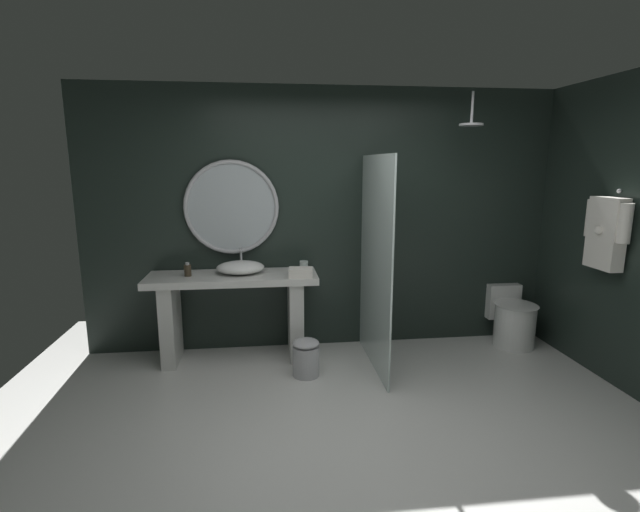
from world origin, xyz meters
TOP-DOWN VIEW (x-y plane):
  - ground_plane at (0.00, 0.00)m, footprint 5.76×5.76m
  - back_wall_panel at (0.00, 1.90)m, footprint 4.80×0.10m
  - side_wall_right at (2.35, 0.76)m, footprint 0.10×2.47m
  - vanity_counter at (-0.94, 1.57)m, footprint 1.59×0.52m
  - vessel_sink at (-0.87, 1.61)m, footprint 0.45×0.37m
  - tumbler_cup at (-0.27, 1.61)m, footprint 0.08×0.08m
  - soap_dispenser at (-1.35, 1.56)m, footprint 0.07×0.07m
  - round_wall_mirror at (-0.94, 1.81)m, footprint 0.91×0.04m
  - shower_glass_panel at (0.36, 1.28)m, footprint 0.02×1.14m
  - rain_shower_head at (1.25, 1.43)m, footprint 0.22×0.22m
  - hanging_bathrobe at (2.21, 0.79)m, footprint 0.20×0.48m
  - toilet at (1.91, 1.61)m, footprint 0.43×0.60m
  - waste_bin at (-0.29, 1.12)m, footprint 0.24×0.24m
  - folded_hand_towel at (-0.31, 1.41)m, footprint 0.23×0.18m

SIDE VIEW (x-z plane):
  - ground_plane at x=0.00m, z-range 0.00..0.00m
  - waste_bin at x=-0.29m, z-range 0.00..0.34m
  - toilet at x=1.91m, z-range -0.03..0.57m
  - vanity_counter at x=-0.94m, z-range 0.12..0.96m
  - folded_hand_towel at x=-0.31m, z-range 0.84..0.92m
  - tumbler_cup at x=-0.27m, z-range 0.84..0.94m
  - soap_dispenser at x=-1.35m, z-range 0.83..0.96m
  - vessel_sink at x=-0.87m, z-range 0.79..1.01m
  - shower_glass_panel at x=0.36m, z-range 0.00..1.94m
  - back_wall_panel at x=0.00m, z-range 0.00..2.60m
  - side_wall_right at x=2.35m, z-range 0.00..2.60m
  - hanging_bathrobe at x=2.21m, z-range 0.98..1.65m
  - round_wall_mirror at x=-0.94m, z-range 0.99..1.90m
  - rain_shower_head at x=1.25m, z-range 2.08..2.38m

